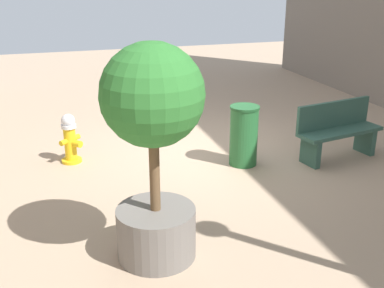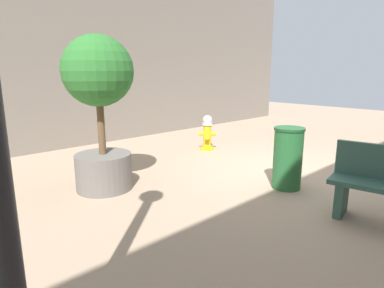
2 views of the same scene
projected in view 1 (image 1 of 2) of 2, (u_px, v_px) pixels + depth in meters
ground_plane at (209, 150)px, 8.35m from camera, size 23.40×23.40×0.00m
fire_hydrant at (70, 138)px, 7.68m from camera, size 0.38×0.38×0.82m
bench_near at (337, 130)px, 7.85m from camera, size 1.57×0.70×0.95m
planter_tree at (153, 135)px, 4.78m from camera, size 1.06×1.06×2.36m
trash_bin at (244, 135)px, 7.57m from camera, size 0.47×0.47×0.98m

